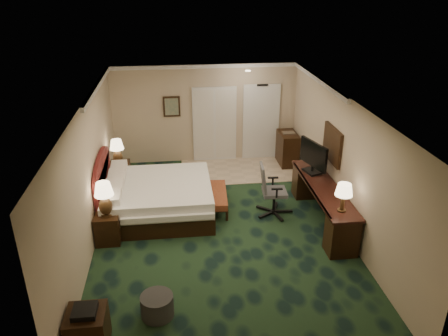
{
  "coord_description": "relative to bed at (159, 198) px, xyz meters",
  "views": [
    {
      "loc": [
        -0.84,
        -7.7,
        4.88
      ],
      "look_at": [
        0.14,
        0.6,
        1.13
      ],
      "focal_mm": 35.0,
      "sensor_mm": 36.0,
      "label": 1
    }
  ],
  "objects": [
    {
      "name": "tv",
      "position": [
        3.4,
        -0.04,
        0.82
      ],
      "size": [
        0.35,
        0.91,
        0.72
      ],
      "primitive_type": "cube",
      "rotation": [
        0.0,
        0.0,
        0.3
      ],
      "color": "black",
      "rests_on": "desk"
    },
    {
      "name": "ottoman",
      "position": [
        0.02,
        -3.19,
        -0.18
      ],
      "size": [
        0.65,
        0.65,
        0.37
      ],
      "primitive_type": "cylinder",
      "rotation": [
        0.0,
        0.0,
        -0.32
      ],
      "color": "#2F2F2F",
      "rests_on": "ground"
    },
    {
      "name": "wall_front",
      "position": [
        1.26,
        -4.59,
        0.99
      ],
      "size": [
        5.0,
        0.0,
        2.7
      ],
      "primitive_type": "cube",
      "color": "beige",
      "rests_on": "ground"
    },
    {
      "name": "crown_molding",
      "position": [
        1.26,
        -0.84,
        2.29
      ],
      "size": [
        5.0,
        7.5,
        0.1
      ],
      "primitive_type": null,
      "color": "white",
      "rests_on": "wall_back"
    },
    {
      "name": "headboard",
      "position": [
        -1.18,
        0.16,
        0.34
      ],
      "size": [
        0.12,
        2.0,
        1.4
      ],
      "primitive_type": null,
      "color": "#4F0F15",
      "rests_on": "ground"
    },
    {
      "name": "bed",
      "position": [
        0.0,
        0.0,
        0.0
      ],
      "size": [
        2.28,
        2.11,
        0.72
      ],
      "primitive_type": "cube",
      "color": "white",
      "rests_on": "ground"
    },
    {
      "name": "bed_bench",
      "position": [
        1.27,
        0.03,
        -0.15
      ],
      "size": [
        0.52,
        1.28,
        0.42
      ],
      "primitive_type": "cube",
      "rotation": [
        0.0,
        0.0,
        -0.07
      ],
      "color": "maroon",
      "rests_on": "ground"
    },
    {
      "name": "entry_door",
      "position": [
        2.81,
        2.88,
        0.69
      ],
      "size": [
        1.02,
        0.06,
        2.18
      ],
      "primitive_type": "cube",
      "color": "white",
      "rests_on": "ground"
    },
    {
      "name": "wall_back",
      "position": [
        1.26,
        2.91,
        0.99
      ],
      "size": [
        5.0,
        0.0,
        2.7
      ],
      "primitive_type": "cube",
      "color": "beige",
      "rests_on": "ground"
    },
    {
      "name": "lamp_near",
      "position": [
        -0.97,
        -1.0,
        0.58
      ],
      "size": [
        0.39,
        0.39,
        0.69
      ],
      "primitive_type": null,
      "rotation": [
        0.0,
        0.0,
        -0.05
      ],
      "color": "#2F2012",
      "rests_on": "nightstand_near"
    },
    {
      "name": "closet_doors",
      "position": [
        1.51,
        2.87,
        0.69
      ],
      "size": [
        1.2,
        0.06,
        2.1
      ],
      "primitive_type": "cube",
      "color": "beige",
      "rests_on": "ground"
    },
    {
      "name": "desk",
      "position": [
        3.43,
        -0.75,
        0.05
      ],
      "size": [
        0.61,
        2.84,
        0.82
      ],
      "primitive_type": "cube",
      "color": "black",
      "rests_on": "ground"
    },
    {
      "name": "wall_mirror",
      "position": [
        3.72,
        -0.24,
        1.19
      ],
      "size": [
        0.05,
        0.95,
        0.75
      ],
      "primitive_type": "cube",
      "color": "white",
      "rests_on": "wall_right"
    },
    {
      "name": "tile_patch",
      "position": [
        2.16,
        2.06,
        -0.36
      ],
      "size": [
        3.2,
        1.7,
        0.01
      ],
      "primitive_type": "cube",
      "color": "#BFAA8F",
      "rests_on": "ground"
    },
    {
      "name": "nightstand_far",
      "position": [
        -0.98,
        1.53,
        -0.06
      ],
      "size": [
        0.47,
        0.54,
        0.59
      ],
      "primitive_type": "cube",
      "color": "black",
      "rests_on": "ground"
    },
    {
      "name": "desk_chair",
      "position": [
        2.5,
        -0.32,
        0.22
      ],
      "size": [
        0.72,
        0.68,
        1.17
      ],
      "primitive_type": null,
      "rotation": [
        0.0,
        0.0,
        -0.07
      ],
      "color": "#4E4D55",
      "rests_on": "ground"
    },
    {
      "name": "wall_art",
      "position": [
        0.36,
        2.87,
        1.24
      ],
      "size": [
        0.45,
        0.06,
        0.55
      ],
      "primitive_type": "cube",
      "color": "#476C60",
      "rests_on": "wall_back"
    },
    {
      "name": "lamp_far",
      "position": [
        -0.99,
        1.47,
        0.55
      ],
      "size": [
        0.34,
        0.34,
        0.63
      ],
      "primitive_type": null,
      "rotation": [
        0.0,
        0.0,
        0.01
      ],
      "color": "#2F2012",
      "rests_on": "nightstand_far"
    },
    {
      "name": "ceiling",
      "position": [
        1.26,
        -0.84,
        2.34
      ],
      "size": [
        5.0,
        7.5,
        0.0
      ],
      "primitive_type": "cube",
      "color": "white",
      "rests_on": "wall_back"
    },
    {
      "name": "minibar",
      "position": [
        3.48,
        2.36,
        0.08
      ],
      "size": [
        0.47,
        0.85,
        0.89
      ],
      "primitive_type": "cube",
      "color": "black",
      "rests_on": "ground"
    },
    {
      "name": "wall_right",
      "position": [
        3.76,
        -0.84,
        0.99
      ],
      "size": [
        0.0,
        7.5,
        2.7
      ],
      "primitive_type": "cube",
      "color": "beige",
      "rests_on": "ground"
    },
    {
      "name": "nightstand_near",
      "position": [
        -0.98,
        -0.97,
        -0.06
      ],
      "size": [
        0.48,
        0.54,
        0.59
      ],
      "primitive_type": "cube",
      "color": "black",
      "rests_on": "ground"
    },
    {
      "name": "side_table",
      "position": [
        -0.93,
        -3.7,
        -0.06
      ],
      "size": [
        0.55,
        0.55,
        0.59
      ],
      "primitive_type": "cube",
      "color": "black",
      "rests_on": "ground"
    },
    {
      "name": "floor",
      "position": [
        1.26,
        -0.84,
        -0.36
      ],
      "size": [
        5.0,
        7.5,
        0.0
      ],
      "primitive_type": "cube",
      "color": "black",
      "rests_on": "ground"
    },
    {
      "name": "wall_left",
      "position": [
        -1.24,
        -0.84,
        0.99
      ],
      "size": [
        0.0,
        7.5,
        2.7
      ],
      "primitive_type": "cube",
      "color": "beige",
      "rests_on": "ground"
    },
    {
      "name": "desk_lamp",
      "position": [
        3.44,
        -1.76,
        0.74
      ],
      "size": [
        0.36,
        0.36,
        0.57
      ],
      "primitive_type": null,
      "rotation": [
        0.0,
        0.0,
        -0.13
      ],
      "color": "#2F2012",
      "rests_on": "desk"
    }
  ]
}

